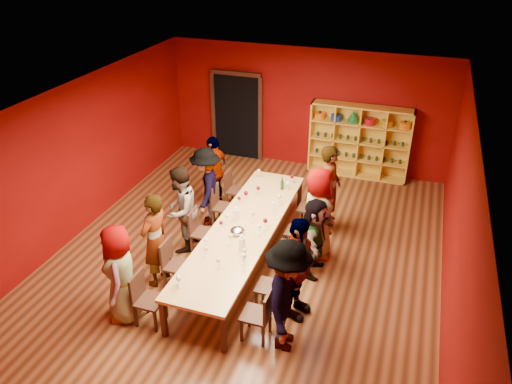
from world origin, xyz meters
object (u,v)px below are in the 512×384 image
person_left_4 (215,171)px  person_right_3 (318,214)px  chair_person_left_3 (220,204)px  person_left_3 (206,187)px  spittoon_bowl (237,231)px  person_left_1 (155,240)px  chair_person_right_3 (301,229)px  chair_person_right_1 (275,285)px  person_left_2 (180,210)px  wine_bottle (282,185)px  chair_person_right_4 (313,206)px  chair_person_left_0 (145,296)px  person_left_0 (121,274)px  tasting_table (244,230)px  person_right_2 (315,237)px  person_right_4 (329,189)px  shelving_unit (360,138)px  chair_person_left_2 (199,229)px  chair_person_left_1 (173,262)px  chair_person_left_4 (233,187)px  person_right_1 (297,269)px  chair_person_right_0 (261,312)px  chair_person_right_2 (294,245)px

person_left_4 → person_right_3: person_right_3 is taller
chair_person_left_3 → person_left_3: (-0.28, 0.00, 0.34)m
person_left_4 → spittoon_bowl: 2.41m
person_left_1 → chair_person_right_3: 2.74m
chair_person_right_1 → person_left_2: bearing=153.5°
person_left_3 → person_right_3: person_right_3 is taller
wine_bottle → chair_person_right_4: bearing=-2.0°
chair_person_left_0 → person_left_0: size_ratio=0.53×
person_left_2 → chair_person_right_4: 2.70m
tasting_table → person_right_2: 1.29m
tasting_table → chair_person_left_0: 2.18m
tasting_table → person_right_3: bearing=29.0°
person_left_3 → spittoon_bowl: person_left_3 is taller
chair_person_right_4 → person_right_2: bearing=-75.8°
person_left_1 → person_right_4: (2.44, 2.61, 0.06)m
shelving_unit → spittoon_bowl: bearing=-107.5°
chair_person_left_0 → chair_person_left_2: size_ratio=1.00×
chair_person_left_0 → spittoon_bowl: size_ratio=3.39×
chair_person_left_1 → chair_person_right_4: (1.82, 2.61, 0.00)m
chair_person_left_0 → chair_person_left_4: 3.77m
chair_person_left_4 → person_right_1: person_right_1 is taller
wine_bottle → chair_person_right_0: bearing=-78.8°
person_left_0 → person_right_4: size_ratio=0.90×
shelving_unit → person_left_4: 3.71m
chair_person_left_4 → chair_person_right_1: 3.38m
chair_person_right_0 → person_left_3: bearing=127.2°
chair_person_right_2 → person_right_3: 0.74m
chair_person_right_2 → person_right_2: (0.37, -0.00, 0.25)m
chair_person_left_4 → person_right_1: size_ratio=0.50×
chair_person_right_1 → person_right_2: bearing=72.2°
person_left_4 → chair_person_right_3: bearing=70.3°
chair_person_right_4 → person_left_2: bearing=-144.6°
chair_person_right_0 → chair_person_left_2: bearing=135.9°
chair_person_left_3 → person_right_2: bearing=-23.0°
chair_person_left_1 → person_left_1: person_left_1 is taller
spittoon_bowl → tasting_table: bearing=81.7°
chair_person_left_1 → chair_person_right_0: bearing=-21.0°
wine_bottle → spittoon_bowl: bearing=-98.7°
person_right_1 → chair_person_left_3: bearing=58.5°
person_right_1 → wine_bottle: bearing=33.3°
chair_person_right_1 → person_right_2: size_ratio=0.59×
tasting_table → chair_person_right_2: chair_person_right_2 is taller
shelving_unit → wine_bottle: (-1.15, -2.71, -0.13)m
person_left_3 → person_right_2: bearing=52.2°
chair_person_left_1 → chair_person_left_4: size_ratio=1.00×
tasting_table → person_right_2: person_right_2 is taller
person_left_2 → spittoon_bowl: 1.27m
chair_person_left_1 → person_left_4: size_ratio=0.55×
chair_person_right_3 → chair_person_left_2: bearing=-161.0°
person_right_2 → chair_person_right_4: (-0.37, 1.47, -0.25)m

